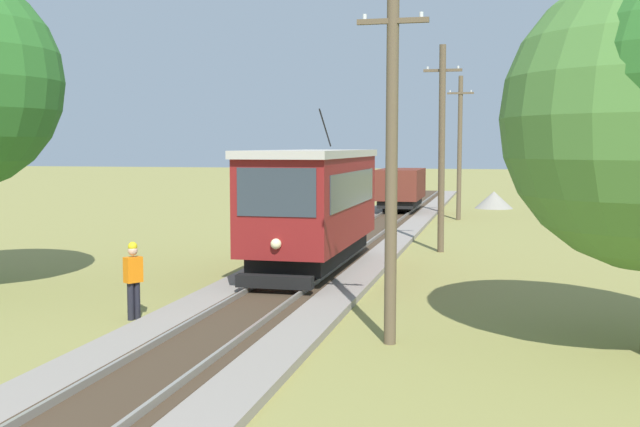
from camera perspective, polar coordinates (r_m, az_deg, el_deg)
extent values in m
cube|color=maroon|center=(23.27, -0.49, 1.03)|extent=(2.50, 8.00, 2.60)
cube|color=#B2ADA3|center=(23.22, -0.49, 4.50)|extent=(2.60, 8.32, 0.22)
cube|color=black|center=(23.44, -0.48, -2.83)|extent=(2.10, 7.04, 0.44)
cube|color=#2D3842|center=(19.37, -3.30, 1.60)|extent=(2.10, 0.03, 1.25)
cube|color=#2D3842|center=(22.98, 2.57, 1.88)|extent=(0.02, 6.72, 1.04)
sphere|color=#F4EAB2|center=(19.45, -3.32, -2.29)|extent=(0.28, 0.28, 0.28)
cylinder|color=black|center=(24.78, 0.39, 6.41)|extent=(0.05, 1.67, 1.19)
cube|color=black|center=(19.47, -3.42, -5.11)|extent=(2.00, 0.36, 0.32)
cylinder|color=black|center=(21.29, -1.92, -3.63)|extent=(1.54, 0.80, 0.80)
cylinder|color=black|center=(25.60, 0.70, -2.16)|extent=(1.54, 0.80, 0.80)
cube|color=maroon|center=(44.16, 6.05, 2.23)|extent=(2.40, 5.20, 1.70)
cube|color=black|center=(44.23, 6.04, 0.83)|extent=(2.02, 4.78, 0.38)
cylinder|color=black|center=(42.69, 5.77, 0.68)|extent=(1.54, 0.76, 0.76)
cylinder|color=black|center=(45.77, 6.28, 0.97)|extent=(1.54, 0.76, 0.76)
cylinder|color=brown|center=(15.03, 5.38, 3.79)|extent=(0.24, 0.34, 7.22)
cube|color=brown|center=(15.22, 5.47, 14.16)|extent=(1.40, 0.10, 0.10)
cylinder|color=silver|center=(15.32, 3.37, 14.49)|extent=(0.08, 0.08, 0.10)
cylinder|color=silver|center=(15.18, 7.60, 14.55)|extent=(0.08, 0.08, 0.10)
cylinder|color=brown|center=(28.37, 9.10, 4.72)|extent=(0.24, 0.54, 7.61)
cube|color=brown|center=(28.50, 9.18, 10.54)|extent=(1.40, 0.10, 0.10)
cylinder|color=silver|center=(28.56, 8.06, 10.74)|extent=(0.08, 0.08, 0.10)
cylinder|color=silver|center=(28.48, 10.31, 10.73)|extent=(0.08, 0.08, 0.10)
cylinder|color=brown|center=(41.46, 10.42, 4.83)|extent=(0.24, 0.49, 7.67)
cube|color=brown|center=(41.55, 10.48, 8.85)|extent=(1.40, 0.10, 0.10)
cylinder|color=silver|center=(41.59, 9.72, 9.00)|extent=(0.08, 0.08, 0.10)
cylinder|color=silver|center=(41.54, 11.25, 8.98)|extent=(0.08, 0.08, 0.10)
cone|color=gray|center=(49.59, 12.89, 1.01)|extent=(2.42, 2.42, 1.09)
cylinder|color=black|center=(17.87, -14.00, -6.41)|extent=(0.15, 0.15, 0.86)
cylinder|color=black|center=(17.94, -13.55, -6.35)|extent=(0.15, 0.15, 0.86)
cube|color=orange|center=(17.78, -13.82, -4.10)|extent=(0.41, 0.45, 0.58)
sphere|color=tan|center=(17.71, -13.85, -2.73)|extent=(0.22, 0.22, 0.22)
sphere|color=yellow|center=(17.70, -13.86, -2.41)|extent=(0.21, 0.21, 0.21)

